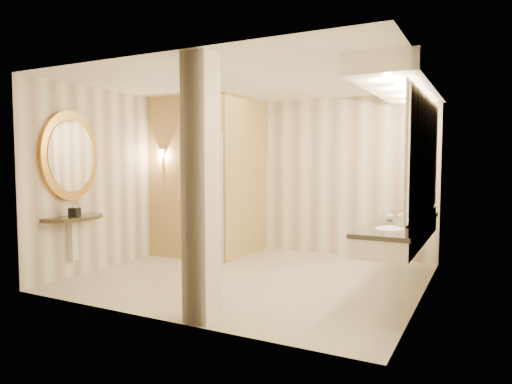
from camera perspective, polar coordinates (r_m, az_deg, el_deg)
floor at (r=6.55m, az=-0.35°, el=-10.48°), size 4.50×4.50×0.00m
ceiling at (r=6.43m, az=-0.36°, el=13.50°), size 4.50×4.50×0.00m
wall_back at (r=8.17m, az=6.17°, el=1.95°), size 4.50×0.02×2.70m
wall_front at (r=4.67m, az=-11.83°, el=0.38°), size 4.50×0.02×2.70m
wall_left at (r=7.66m, az=-15.44°, el=1.70°), size 0.02×4.00×2.70m
wall_right at (r=5.67m, az=20.22°, el=0.84°), size 0.02×4.00×2.70m
toilet_closet at (r=7.75m, az=-4.45°, el=2.12°), size 1.50×1.55×2.70m
wall_sconce at (r=7.77m, az=-11.57°, el=4.61°), size 0.14×0.14×0.42m
vanity at (r=5.96m, az=18.03°, el=3.72°), size 0.75×2.74×2.09m
console_shelf at (r=6.79m, az=-22.23°, el=1.18°), size 0.95×0.95×1.92m
pillar at (r=4.63m, az=-6.90°, el=0.40°), size 0.29×0.29×2.70m
tissue_box at (r=6.63m, az=-21.73°, el=-2.37°), size 0.15×0.15×0.12m
toilet at (r=8.79m, az=-4.86°, el=-4.03°), size 0.69×0.91×0.82m
soap_bottle_a at (r=5.66m, az=15.77°, el=-3.24°), size 0.06×0.06×0.13m
soap_bottle_b at (r=6.02m, az=16.39°, el=-2.84°), size 0.11×0.11×0.13m
soap_bottle_c at (r=5.61m, az=15.67°, el=-3.04°), size 0.09×0.09×0.18m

